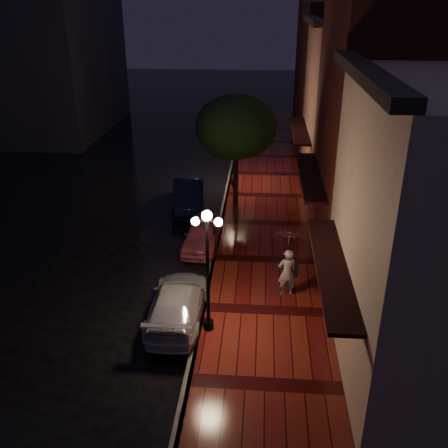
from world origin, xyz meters
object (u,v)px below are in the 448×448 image
at_px(silver_car, 178,303).
at_px(woman_with_umbrella, 288,254).
at_px(streetlamp_far, 235,144).
at_px(navy_car, 189,194).
at_px(pink_car, 202,234).
at_px(parking_meter, 216,240).
at_px(streetlamp_near, 208,265).
at_px(street_tree, 236,129).

xyz_separation_m(silver_car, woman_with_umbrella, (3.81, 1.65, 1.22)).
distance_m(streetlamp_far, navy_car, 4.39).
distance_m(pink_car, navy_car, 4.65).
xyz_separation_m(streetlamp_far, parking_meter, (-0.20, -9.08, -1.61)).
height_order(streetlamp_far, silver_car, streetlamp_far).
bearing_deg(navy_car, silver_car, -90.41).
distance_m(streetlamp_near, navy_car, 11.08).
bearing_deg(pink_car, street_tree, 78.83).
height_order(street_tree, silver_car, street_tree).
xyz_separation_m(streetlamp_near, silver_car, (-1.15, 0.68, -1.94)).
xyz_separation_m(streetlamp_far, silver_car, (-1.15, -13.32, -1.94)).
relative_size(silver_car, woman_with_umbrella, 1.73).
xyz_separation_m(street_tree, woman_with_umbrella, (2.41, -8.66, -2.37)).
bearing_deg(streetlamp_near, silver_car, 149.46).
bearing_deg(streetlamp_near, pink_car, 98.68).
height_order(streetlamp_far, pink_car, streetlamp_far).
xyz_separation_m(navy_car, parking_meter, (2.02, -5.77, 0.24)).
bearing_deg(pink_car, silver_car, -88.97).
bearing_deg(navy_car, pink_car, -80.67).
distance_m(pink_car, parking_meter, 1.54).
xyz_separation_m(pink_car, silver_car, (-0.20, -5.55, 0.03)).
relative_size(navy_car, parking_meter, 3.29).
height_order(navy_car, silver_car, navy_car).
distance_m(streetlamp_near, silver_car, 2.36).
bearing_deg(parking_meter, streetlamp_near, -78.07).
height_order(pink_car, silver_car, silver_car).
bearing_deg(parking_meter, woman_with_umbrella, -32.56).
distance_m(street_tree, navy_car, 4.29).
bearing_deg(street_tree, woman_with_umbrella, -74.48).
height_order(streetlamp_near, pink_car, streetlamp_near).
relative_size(streetlamp_far, pink_car, 1.16).
relative_size(streetlamp_near, pink_car, 1.16).
xyz_separation_m(navy_car, silver_car, (1.07, -10.02, -0.10)).
height_order(silver_car, woman_with_umbrella, woman_with_umbrella).
relative_size(woman_with_umbrella, parking_meter, 1.87).
xyz_separation_m(pink_car, woman_with_umbrella, (3.61, -3.89, 1.25)).
bearing_deg(street_tree, streetlamp_near, -91.35).
bearing_deg(navy_car, streetlamp_far, 49.62).
xyz_separation_m(street_tree, silver_car, (-1.41, -10.31, -3.59)).
bearing_deg(woman_with_umbrella, navy_car, -69.14).
bearing_deg(woman_with_umbrella, parking_meter, -51.57).
relative_size(pink_car, navy_car, 0.81).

